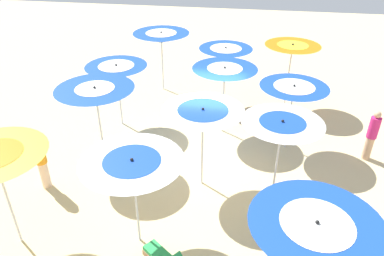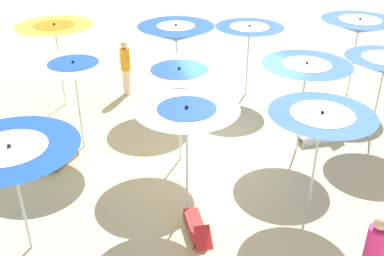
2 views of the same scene
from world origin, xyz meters
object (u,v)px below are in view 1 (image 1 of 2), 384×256
at_px(beach_umbrella_1, 117,70).
at_px(beach_umbrella_8, 292,49).
at_px(beach_umbrella_4, 226,53).
at_px(beach_umbrella_7, 133,169).
at_px(beachgoer_0, 372,135).
at_px(lounger_2, 216,114).
at_px(beach_umbrella_0, 161,38).
at_px(beach_umbrella_5, 225,73).
at_px(beach_umbrella_9, 293,91).
at_px(beach_umbrella_11, 315,232).
at_px(beach_umbrella_2, 96,95).
at_px(beach_umbrella_10, 282,129).
at_px(lounger_1, 305,195).
at_px(beach_umbrella_6, 203,116).
at_px(beachgoer_1, 41,159).

xyz_separation_m(beach_umbrella_1, beach_umbrella_8, (2.51, -5.77, 0.19)).
relative_size(beach_umbrella_4, beach_umbrella_8, 0.93).
height_order(beach_umbrella_4, beach_umbrella_7, beach_umbrella_7).
height_order(beach_umbrella_4, beachgoer_0, beach_umbrella_4).
xyz_separation_m(beach_umbrella_7, lounger_2, (5.97, -1.12, -1.85)).
bearing_deg(beachgoer_0, beach_umbrella_8, -164.58).
height_order(beach_umbrella_0, beach_umbrella_7, beach_umbrella_0).
height_order(beach_umbrella_7, beachgoer_0, beach_umbrella_7).
relative_size(beach_umbrella_5, beach_umbrella_9, 1.07).
height_order(beach_umbrella_8, beach_umbrella_11, beach_umbrella_8).
height_order(beach_umbrella_9, beachgoer_0, beach_umbrella_9).
relative_size(beach_umbrella_2, beach_umbrella_4, 1.09).
bearing_deg(beach_umbrella_10, beach_umbrella_4, 18.53).
distance_m(beach_umbrella_0, lounger_2, 3.89).
bearing_deg(beach_umbrella_7, beach_umbrella_2, 34.24).
xyz_separation_m(beach_umbrella_0, beach_umbrella_10, (-6.18, -4.41, -0.10)).
bearing_deg(beach_umbrella_9, beach_umbrella_11, 179.78).
bearing_deg(beach_umbrella_2, beach_umbrella_1, 5.50).
bearing_deg(beach_umbrella_7, beach_umbrella_5, -15.22).
xyz_separation_m(beach_umbrella_5, beach_umbrella_8, (2.41, -2.23, 0.09)).
bearing_deg(lounger_1, beach_umbrella_5, -51.47).
height_order(beach_umbrella_2, beach_umbrella_10, beach_umbrella_2).
height_order(beach_umbrella_1, beach_umbrella_9, beach_umbrella_1).
relative_size(beach_umbrella_10, lounger_2, 1.90).
relative_size(beach_umbrella_6, beachgoer_1, 1.38).
xyz_separation_m(beach_umbrella_5, beach_umbrella_9, (-0.68, -2.10, -0.17)).
height_order(beach_umbrella_1, beach_umbrella_6, beach_umbrella_6).
height_order(beach_umbrella_10, lounger_1, beach_umbrella_10).
bearing_deg(beach_umbrella_9, beachgoer_0, -95.29).
relative_size(beach_umbrella_7, lounger_1, 1.87).
distance_m(beach_umbrella_7, lounger_1, 4.73).
distance_m(beach_umbrella_5, beach_umbrella_6, 2.91).
bearing_deg(beach_umbrella_2, beach_umbrella_0, -5.81).
xyz_separation_m(lounger_1, lounger_2, (3.97, 2.76, 0.00)).
bearing_deg(beach_umbrella_0, beach_umbrella_7, -170.51).
relative_size(beach_umbrella_8, beachgoer_1, 1.42).
xyz_separation_m(beach_umbrella_1, beachgoer_0, (-0.80, -8.04, -1.19)).
bearing_deg(beach_umbrella_9, beach_umbrella_6, 132.87).
bearing_deg(beachgoer_0, lounger_2, -128.58).
distance_m(beach_umbrella_4, beachgoer_1, 7.40).
distance_m(beach_umbrella_8, beachgoer_1, 9.19).
height_order(beach_umbrella_0, beach_umbrella_10, beach_umbrella_0).
distance_m(lounger_1, beachgoer_0, 3.11).
bearing_deg(lounger_2, beach_umbrella_9, 57.07).
bearing_deg(lounger_1, beach_umbrella_0, -49.07).
distance_m(beach_umbrella_1, beachgoer_0, 8.16).
distance_m(beach_umbrella_2, lounger_1, 6.18).
distance_m(beach_umbrella_4, lounger_1, 6.22).
distance_m(beach_umbrella_2, beach_umbrella_8, 7.32).
height_order(beach_umbrella_7, beach_umbrella_10, beach_umbrella_10).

